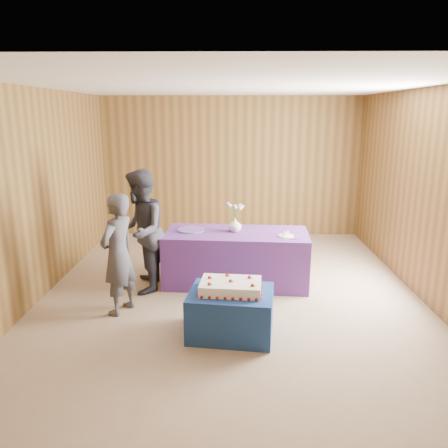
{
  "coord_description": "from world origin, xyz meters",
  "views": [
    {
      "loc": [
        -0.01,
        -5.52,
        2.38
      ],
      "look_at": [
        -0.09,
        0.1,
        0.94
      ],
      "focal_mm": 35.0,
      "sensor_mm": 36.0,
      "label": 1
    }
  ],
  "objects_px": {
    "cake_table": "(231,313)",
    "guest_left": "(118,254)",
    "serving_table": "(236,257)",
    "sheet_cake": "(231,286)",
    "guest_right": "(141,232)",
    "vase": "(235,225)"
  },
  "relations": [
    {
      "from": "cake_table",
      "to": "guest_left",
      "type": "relative_size",
      "value": 0.61
    },
    {
      "from": "vase",
      "to": "guest_left",
      "type": "distance_m",
      "value": 1.74
    },
    {
      "from": "sheet_cake",
      "to": "guest_right",
      "type": "relative_size",
      "value": 0.43
    },
    {
      "from": "cake_table",
      "to": "serving_table",
      "type": "distance_m",
      "value": 1.53
    },
    {
      "from": "serving_table",
      "to": "sheet_cake",
      "type": "xyz_separation_m",
      "value": [
        -0.08,
        -1.52,
        0.18
      ]
    },
    {
      "from": "serving_table",
      "to": "sheet_cake",
      "type": "distance_m",
      "value": 1.53
    },
    {
      "from": "cake_table",
      "to": "sheet_cake",
      "type": "xyz_separation_m",
      "value": [
        -0.0,
        0.0,
        0.31
      ]
    },
    {
      "from": "cake_table",
      "to": "guest_right",
      "type": "distance_m",
      "value": 1.82
    },
    {
      "from": "serving_table",
      "to": "guest_right",
      "type": "bearing_deg",
      "value": -163.14
    },
    {
      "from": "sheet_cake",
      "to": "vase",
      "type": "bearing_deg",
      "value": 92.95
    },
    {
      "from": "vase",
      "to": "guest_left",
      "type": "bearing_deg",
      "value": -143.88
    },
    {
      "from": "serving_table",
      "to": "guest_left",
      "type": "height_order",
      "value": "guest_left"
    },
    {
      "from": "cake_table",
      "to": "sheet_cake",
      "type": "height_order",
      "value": "sheet_cake"
    },
    {
      "from": "sheet_cake",
      "to": "vase",
      "type": "xyz_separation_m",
      "value": [
        0.06,
        1.56,
        0.29
      ]
    },
    {
      "from": "cake_table",
      "to": "guest_left",
      "type": "distance_m",
      "value": 1.53
    },
    {
      "from": "sheet_cake",
      "to": "vase",
      "type": "height_order",
      "value": "vase"
    },
    {
      "from": "vase",
      "to": "guest_right",
      "type": "relative_size",
      "value": 0.12
    },
    {
      "from": "vase",
      "to": "guest_right",
      "type": "distance_m",
      "value": 1.31
    },
    {
      "from": "sheet_cake",
      "to": "guest_left",
      "type": "relative_size",
      "value": 0.49
    },
    {
      "from": "serving_table",
      "to": "guest_left",
      "type": "distance_m",
      "value": 1.77
    },
    {
      "from": "serving_table",
      "to": "sheet_cake",
      "type": "relative_size",
      "value": 2.78
    },
    {
      "from": "serving_table",
      "to": "sheet_cake",
      "type": "height_order",
      "value": "serving_table"
    }
  ]
}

